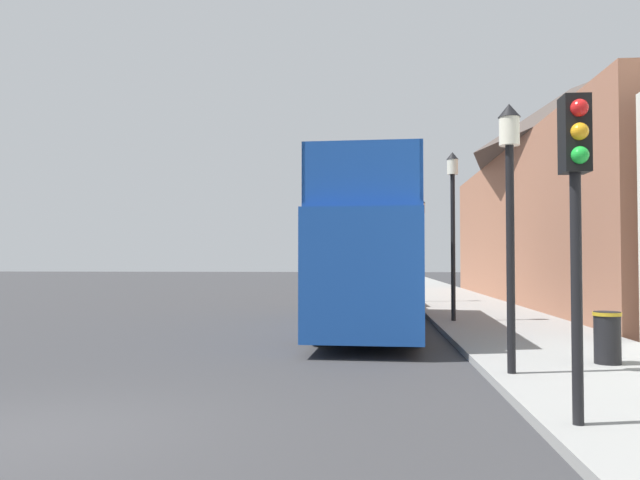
% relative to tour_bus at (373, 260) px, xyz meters
% --- Properties ---
extents(ground_plane, '(144.00, 144.00, 0.00)m').
position_rel_tour_bus_xyz_m(ground_plane, '(-3.87, 10.19, -1.92)').
color(ground_plane, '#333335').
extents(sidewalk, '(3.96, 108.00, 0.14)m').
position_rel_tour_bus_xyz_m(sidewalk, '(3.77, 7.19, -1.85)').
color(sidewalk, gray).
rests_on(sidewalk, ground_plane).
extents(brick_terrace_rear, '(6.00, 25.77, 9.45)m').
position_rel_tour_bus_xyz_m(brick_terrace_rear, '(8.74, 10.57, 2.80)').
color(brick_terrace_rear, '#9E664C').
rests_on(brick_terrace_rear, ground_plane).
extents(tour_bus, '(2.90, 10.65, 4.30)m').
position_rel_tour_bus_xyz_m(tour_bus, '(0.00, 0.00, 0.00)').
color(tour_bus, '#19479E').
rests_on(tour_bus, ground_plane).
extents(parked_car_ahead_of_bus, '(1.81, 4.53, 1.49)m').
position_rel_tour_bus_xyz_m(parked_car_ahead_of_bus, '(0.69, 7.55, -1.22)').
color(parked_car_ahead_of_bus, '#9E9EA3').
rests_on(parked_car_ahead_of_bus, ground_plane).
extents(traffic_signal, '(0.28, 0.42, 3.59)m').
position_rel_tour_bus_xyz_m(traffic_signal, '(2.17, -10.32, 0.85)').
color(traffic_signal, black).
rests_on(traffic_signal, sidewalk).
extents(lamp_post_nearest, '(0.35, 0.35, 4.28)m').
position_rel_tour_bus_xyz_m(lamp_post_nearest, '(2.15, -7.23, 1.20)').
color(lamp_post_nearest, black).
rests_on(lamp_post_nearest, sidewalk).
extents(lamp_post_second, '(0.35, 0.35, 4.98)m').
position_rel_tour_bus_xyz_m(lamp_post_second, '(2.37, 1.32, 1.63)').
color(lamp_post_second, black).
rests_on(lamp_post_second, sidewalk).
extents(lamp_post_third, '(0.35, 0.35, 4.46)m').
position_rel_tour_bus_xyz_m(lamp_post_third, '(2.15, 9.86, 1.32)').
color(lamp_post_third, black).
rests_on(lamp_post_third, sidewalk).
extents(litter_bin, '(0.48, 0.48, 0.89)m').
position_rel_tour_bus_xyz_m(litter_bin, '(4.00, -6.18, -1.30)').
color(litter_bin, black).
rests_on(litter_bin, sidewalk).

